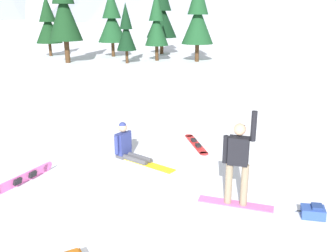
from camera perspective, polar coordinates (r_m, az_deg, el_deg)
name	(u,v)px	position (r m, az deg, el deg)	size (l,w,h in m)	color
ground_plane	(105,209)	(7.76, -9.82, -12.69)	(800.00, 800.00, 0.00)	white
snowboarder_foreground	(238,162)	(7.52, 10.84, -5.48)	(1.54, 0.87, 2.04)	pink
snowboarder_midground	(128,146)	(10.01, -6.26, -3.18)	(1.58, 1.48, 1.01)	#4C4C51
loose_snowboard_near_right	(196,144)	(11.13, 4.38, -2.78)	(0.49, 1.87, 0.09)	red
loose_snowboard_far_spare	(24,178)	(9.25, -21.51, -7.54)	(1.06, 1.54, 0.28)	pink
backpack_blue	(313,212)	(7.87, 21.71, -12.31)	(0.55, 0.44, 0.27)	#2D4C9E
pine_tree_broad	(161,13)	(35.53, -1.02, 17.26)	(2.85, 2.85, 6.91)	#472D19
pine_tree_young	(126,31)	(28.97, -6.56, 14.56)	(1.52, 1.52, 4.55)	#472D19
pine_tree_leaning	(112,20)	(33.61, -8.76, 16.04)	(2.53, 2.53, 5.80)	#472D19
pine_tree_slender	(48,23)	(35.36, -18.23, 14.98)	(2.27, 2.27, 5.26)	#472D19
pine_tree_short	(64,7)	(30.12, -15.98, 17.48)	(2.57, 2.57, 7.77)	#472D19
pine_tree_tall	(198,17)	(29.83, 4.67, 16.65)	(2.52, 2.52, 6.40)	#472D19
pine_tree_twin	(157,23)	(30.41, -1.80, 15.83)	(1.91, 1.91, 5.55)	#472D19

